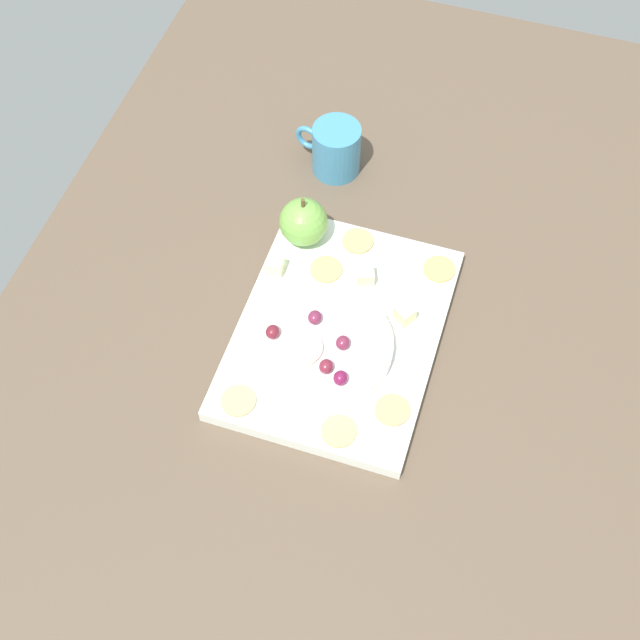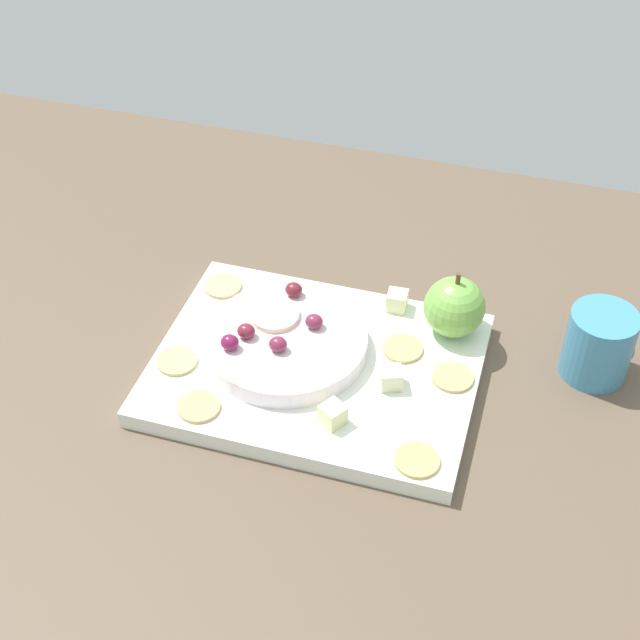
% 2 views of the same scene
% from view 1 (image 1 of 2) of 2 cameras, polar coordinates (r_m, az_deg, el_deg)
% --- Properties ---
extents(table, '(1.41, 0.94, 0.05)m').
position_cam_1_polar(table, '(1.12, 2.17, -3.03)').
color(table, brown).
rests_on(table, ground).
extents(platter, '(0.33, 0.25, 0.02)m').
position_cam_1_polar(platter, '(1.11, 1.24, -0.82)').
color(platter, white).
rests_on(platter, table).
extents(serving_dish, '(0.17, 0.17, 0.02)m').
position_cam_1_polar(serving_dish, '(1.07, 0.30, -1.66)').
color(serving_dish, white).
rests_on(serving_dish, platter).
extents(apple_whole, '(0.06, 0.06, 0.06)m').
position_cam_1_polar(apple_whole, '(1.16, -1.09, 6.40)').
color(apple_whole, '#75B249').
rests_on(apple_whole, platter).
extents(apple_stem, '(0.01, 0.01, 0.01)m').
position_cam_1_polar(apple_stem, '(1.13, -1.12, 7.63)').
color(apple_stem, brown).
rests_on(apple_stem, apple_whole).
extents(cheese_cube_0, '(0.03, 0.03, 0.02)m').
position_cam_1_polar(cheese_cube_0, '(1.10, 5.55, 0.38)').
color(cheese_cube_0, beige).
rests_on(cheese_cube_0, platter).
extents(cheese_cube_1, '(0.02, 0.02, 0.02)m').
position_cam_1_polar(cheese_cube_1, '(1.14, -2.92, 3.54)').
color(cheese_cube_1, beige).
rests_on(cheese_cube_1, platter).
extents(cheese_cube_2, '(0.03, 0.03, 0.02)m').
position_cam_1_polar(cheese_cube_2, '(1.13, 2.99, 2.89)').
color(cheese_cube_2, beige).
rests_on(cheese_cube_2, platter).
extents(cracker_0, '(0.04, 0.04, 0.00)m').
position_cam_1_polar(cracker_0, '(1.16, 7.79, 3.30)').
color(cracker_0, tan).
rests_on(cracker_0, platter).
extents(cracker_1, '(0.04, 0.04, 0.00)m').
position_cam_1_polar(cracker_1, '(1.15, 0.41, 3.31)').
color(cracker_1, tan).
rests_on(cracker_1, platter).
extents(cracker_2, '(0.04, 0.04, 0.00)m').
position_cam_1_polar(cracker_2, '(1.03, 1.24, -7.25)').
color(cracker_2, tan).
rests_on(cracker_2, platter).
extents(cracker_3, '(0.04, 0.04, 0.00)m').
position_cam_1_polar(cracker_3, '(1.18, 2.49, 5.16)').
color(cracker_3, tan).
rests_on(cracker_3, platter).
extents(cracker_4, '(0.04, 0.04, 0.00)m').
position_cam_1_polar(cracker_4, '(1.05, -5.33, -5.26)').
color(cracker_4, tan).
rests_on(cracker_4, platter).
extents(cracker_5, '(0.04, 0.04, 0.00)m').
position_cam_1_polar(cracker_5, '(1.04, 4.76, -5.87)').
color(cracker_5, tan).
rests_on(cracker_5, platter).
extents(grape_0, '(0.02, 0.02, 0.02)m').
position_cam_1_polar(grape_0, '(1.03, 1.38, -3.80)').
color(grape_0, maroon).
rests_on(grape_0, serving_dish).
extents(grape_1, '(0.02, 0.02, 0.02)m').
position_cam_1_polar(grape_1, '(1.04, 0.40, -3.04)').
color(grape_1, maroon).
rests_on(grape_1, serving_dish).
extents(grape_2, '(0.02, 0.02, 0.02)m').
position_cam_1_polar(grape_2, '(1.05, 1.50, -1.48)').
color(grape_2, maroon).
rests_on(grape_2, serving_dish).
extents(grape_3, '(0.02, 0.02, 0.02)m').
position_cam_1_polar(grape_3, '(1.06, -3.11, -0.77)').
color(grape_3, maroon).
rests_on(grape_3, serving_dish).
extents(grape_4, '(0.02, 0.02, 0.02)m').
position_cam_1_polar(grape_4, '(1.07, -0.34, 0.18)').
color(grape_4, maroon).
rests_on(grape_4, serving_dish).
extents(apple_slice_0, '(0.05, 0.05, 0.01)m').
position_cam_1_polar(apple_slice_0, '(1.06, -1.22, -1.83)').
color(apple_slice_0, beige).
rests_on(apple_slice_0, serving_dish).
extents(cup, '(0.07, 0.10, 0.08)m').
position_cam_1_polar(cup, '(1.26, 1.01, 11.08)').
color(cup, teal).
rests_on(cup, table).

